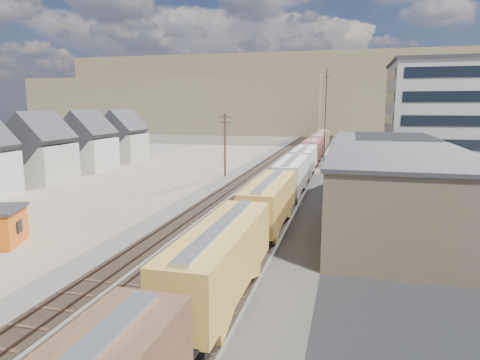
% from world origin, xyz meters
% --- Properties ---
extents(ground, '(300.00, 300.00, 0.00)m').
position_xyz_m(ground, '(0.00, 0.00, 0.00)').
color(ground, '#6B6356').
rests_on(ground, ground).
extents(ballast_bed, '(18.00, 200.00, 0.06)m').
position_xyz_m(ballast_bed, '(0.00, 50.00, 0.03)').
color(ballast_bed, '#4C4742').
rests_on(ballast_bed, ground).
extents(dirt_yard, '(24.00, 180.00, 0.03)m').
position_xyz_m(dirt_yard, '(-20.00, 40.00, 0.01)').
color(dirt_yard, '#856F5B').
rests_on(dirt_yard, ground).
extents(asphalt_lot, '(26.00, 120.00, 0.04)m').
position_xyz_m(asphalt_lot, '(22.00, 35.00, 0.02)').
color(asphalt_lot, '#232326').
rests_on(asphalt_lot, ground).
extents(rail_tracks, '(11.40, 200.00, 0.24)m').
position_xyz_m(rail_tracks, '(-0.55, 50.00, 0.11)').
color(rail_tracks, black).
rests_on(rail_tracks, ground).
extents(freight_train, '(3.00, 119.74, 4.46)m').
position_xyz_m(freight_train, '(3.80, 37.16, 2.79)').
color(freight_train, black).
rests_on(freight_train, ground).
extents(warehouse, '(12.40, 40.40, 7.25)m').
position_xyz_m(warehouse, '(14.98, 25.00, 3.65)').
color(warehouse, tan).
rests_on(warehouse, ground).
extents(office_tower, '(22.60, 18.60, 18.45)m').
position_xyz_m(office_tower, '(27.95, 54.95, 9.26)').
color(office_tower, '#9E998E').
rests_on(office_tower, ground).
extents(utility_pole_north, '(2.20, 0.32, 10.00)m').
position_xyz_m(utility_pole_north, '(-8.50, 42.00, 5.30)').
color(utility_pole_north, '#382619').
rests_on(utility_pole_north, ground).
extents(radio_mast, '(1.20, 0.16, 18.00)m').
position_xyz_m(radio_mast, '(6.00, 60.00, 9.12)').
color(radio_mast, black).
rests_on(radio_mast, ground).
extents(townhouse_row, '(8.15, 68.16, 10.47)m').
position_xyz_m(townhouse_row, '(-34.00, 25.00, 4.34)').
color(townhouse_row, '#B7B2A8').
rests_on(townhouse_row, ground).
extents(hills_north, '(265.00, 80.00, 32.00)m').
position_xyz_m(hills_north, '(0.17, 167.92, 14.10)').
color(hills_north, brown).
rests_on(hills_north, ground).
extents(maintenance_shed, '(4.62, 5.18, 3.14)m').
position_xyz_m(maintenance_shed, '(-16.64, 4.76, 1.61)').
color(maintenance_shed, '#D15813').
rests_on(maintenance_shed, ground).
extents(parked_car_blue, '(6.12, 5.28, 1.56)m').
position_xyz_m(parked_car_blue, '(24.77, 40.59, 0.78)').
color(parked_car_blue, '#172150').
rests_on(parked_car_blue, ground).
extents(parked_car_far, '(2.16, 5.06, 1.71)m').
position_xyz_m(parked_car_far, '(28.13, 46.87, 0.85)').
color(parked_car_far, silver).
rests_on(parked_car_far, ground).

